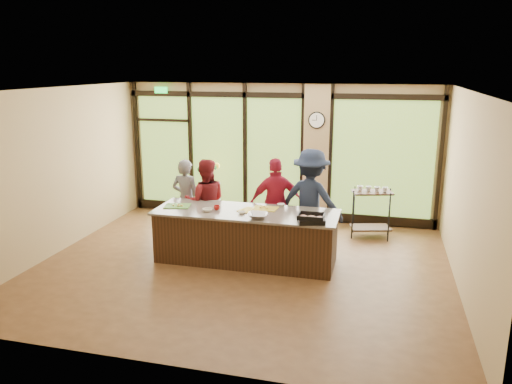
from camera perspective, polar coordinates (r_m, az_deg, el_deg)
The scene contains 25 objects.
floor at distance 8.69m, azimuth -1.67°, elevation -8.57°, with size 7.00×7.00×0.00m, color #53351D.
ceiling at distance 8.02m, azimuth -1.82°, elevation 11.59°, with size 7.00×7.00×0.00m, color white.
back_wall at distance 11.08m, azimuth 2.55°, elevation 4.54°, with size 7.00×7.00×0.00m, color tan.
left_wall at distance 9.77m, azimuth -21.89°, elevation 2.18°, with size 6.00×6.00×0.00m, color tan.
right_wall at distance 8.02m, azimuth 23.05°, elevation -0.40°, with size 6.00×6.00×0.00m, color tan.
window_wall at distance 11.03m, azimuth 3.33°, elevation 3.92°, with size 6.90×0.12×3.00m.
island_base at distance 8.80m, azimuth -1.15°, elevation -5.19°, with size 3.10×1.00×0.88m, color #331D11.
countertop at distance 8.66m, azimuth -1.16°, elevation -2.32°, with size 3.20×1.10×0.04m, color gray.
wall_clock at distance 10.71m, azimuth 6.95°, elevation 8.16°, with size 0.36×0.04×0.36m.
cook_left at distance 9.90m, azimuth -7.99°, elevation -0.87°, with size 0.59×0.39×1.62m, color slate.
cook_midleft at distance 9.62m, azimuth -5.78°, elevation -1.12°, with size 0.81×0.63×1.67m, color maroon.
cook_midright at distance 9.40m, azimuth 2.31°, elevation -1.27°, with size 1.00×0.42×1.71m, color maroon.
cook_right at distance 9.26m, azimuth 6.28°, elevation -0.95°, with size 1.23×0.71×1.91m, color #192137.
roasting_pan at distance 8.07m, azimuth 6.32°, elevation -3.26°, with size 0.42×0.33×0.07m, color black.
mixing_bowl at distance 8.26m, azimuth 0.19°, elevation -2.73°, with size 0.33×0.33×0.08m, color silver.
cutting_board_left at distance 9.05m, azimuth -8.98°, elevation -1.59°, with size 0.45×0.33×0.01m, color #4E8A32.
cutting_board_center at distance 8.64m, azimuth -0.43°, elevation -2.19°, with size 0.44×0.33×0.01m, color gold.
cutting_board_right at distance 8.79m, azimuth 1.02°, elevation -1.89°, with size 0.43×0.32×0.01m, color gold.
prep_bowl_near at distance 8.66m, azimuth -5.60°, elevation -2.07°, with size 0.17×0.17×0.05m, color white.
prep_bowl_mid at distance 8.51m, azimuth -1.65°, elevation -2.37°, with size 0.12×0.12×0.04m, color white.
prep_bowl_far at distance 8.99m, azimuth 2.87°, elevation -1.48°, with size 0.14×0.14×0.03m, color white.
red_ramekin at distance 8.74m, azimuth -4.50°, elevation -1.80°, with size 0.11×0.11×0.08m, color #A21110.
flower_stand at distance 11.08m, azimuth -5.36°, elevation -1.17°, with size 0.43×0.43×0.87m, color #331D11.
flower_vase at distance 10.95m, azimuth -5.43°, elevation 1.61°, with size 0.23×0.23×0.24m, color #9C8555.
bar_cart at distance 10.22m, azimuth 13.06°, elevation -1.67°, with size 0.86×0.63×1.05m.
Camera 1 is at (2.22, -7.70, 3.38)m, focal length 35.00 mm.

